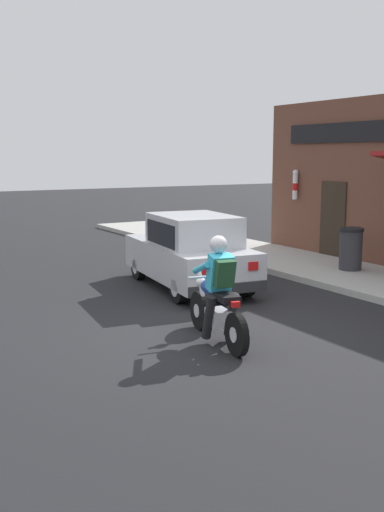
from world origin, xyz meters
The scene contains 5 objects.
ground_plane centered at (0.00, 0.00, 0.00)m, with size 80.00×80.00×0.00m, color black.
sidewalk_curb centered at (5.02, 3.00, 0.07)m, with size 2.60×22.00×0.14m, color #ADAAA3.
motorcycle_with_rider centered at (-0.16, -0.51, 0.68)m, with size 0.66×2.01×1.62m.
car_hatchback centered at (1.38, 2.90, 0.77)m, with size 2.10×3.95×1.57m.
trash_bin centered at (5.27, 2.14, 0.64)m, with size 0.56×0.56×0.98m.
Camera 1 is at (-4.93, -7.76, 2.77)m, focal length 42.00 mm.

